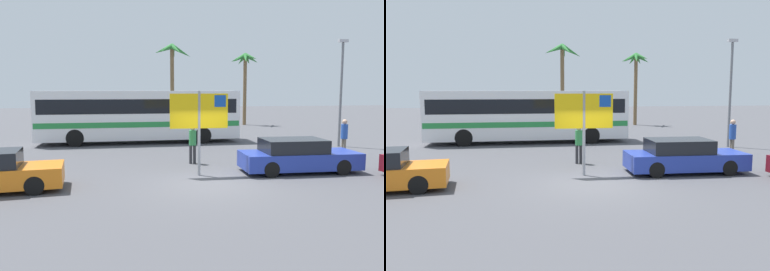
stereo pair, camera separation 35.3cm
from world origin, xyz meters
The scene contains 9 objects.
ground centered at (0.00, 0.00, 0.00)m, with size 120.00×120.00×0.00m, color #4C4C51.
bus_front_coach centered at (-1.90, 11.15, 1.78)m, with size 12.02×2.62×3.17m.
ferry_sign centered at (-0.07, 1.49, 2.33)m, with size 2.20×0.11×3.20m.
car_blue centered at (3.83, 1.39, 0.64)m, with size 4.65×1.90×1.32m.
pedestrian_by_bus centered at (0.07, 3.84, 1.00)m, with size 0.32×0.32×1.70m.
pedestrian_near_sign centered at (7.59, 4.21, 1.09)m, with size 0.32×0.32×1.83m.
lamp_post_left_side centered at (9.29, 7.42, 3.34)m, with size 0.56×0.20×6.04m.
palm_tree_seaside centered at (1.19, 19.26, 5.55)m, with size 3.16×3.35×7.00m.
palm_tree_inland centered at (8.21, 21.54, 5.33)m, with size 2.80×2.73×6.59m.
Camera 1 is at (-2.96, -12.54, 3.24)m, focal length 35.87 mm.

